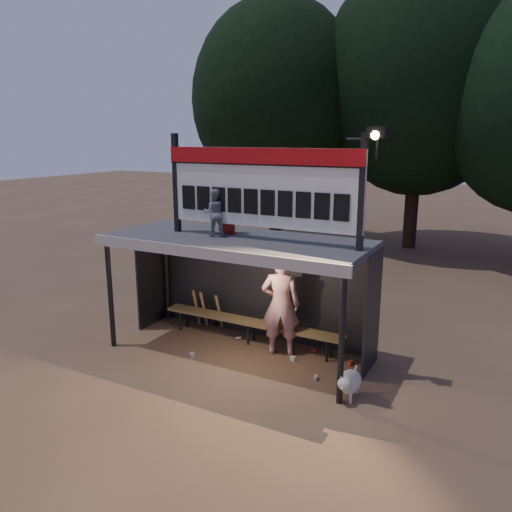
% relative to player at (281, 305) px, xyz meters
% --- Properties ---
extents(ground, '(80.00, 80.00, 0.00)m').
position_rel_player_xyz_m(ground, '(-0.77, -0.33, -1.02)').
color(ground, brown).
rests_on(ground, ground).
extents(player, '(0.87, 0.73, 2.03)m').
position_rel_player_xyz_m(player, '(0.00, 0.00, 0.00)').
color(player, white).
rests_on(player, ground).
extents(child_a, '(0.54, 0.50, 0.90)m').
position_rel_player_xyz_m(child_a, '(-1.19, -0.41, 1.75)').
color(child_a, gray).
rests_on(child_a, dugout_shelter).
extents(child_b, '(0.62, 0.59, 1.06)m').
position_rel_player_xyz_m(child_b, '(-1.13, -0.08, 1.84)').
color(child_b, maroon).
rests_on(child_b, dugout_shelter).
extents(dugout_shelter, '(5.10, 2.08, 2.32)m').
position_rel_player_xyz_m(dugout_shelter, '(-0.77, -0.09, 0.83)').
color(dugout_shelter, '#424244').
rests_on(dugout_shelter, ground).
extents(scoreboard_assembly, '(4.10, 0.27, 1.99)m').
position_rel_player_xyz_m(scoreboard_assembly, '(-0.21, -0.34, 2.31)').
color(scoreboard_assembly, black).
rests_on(scoreboard_assembly, dugout_shelter).
extents(bench, '(4.00, 0.35, 0.48)m').
position_rel_player_xyz_m(bench, '(-0.77, 0.22, -0.58)').
color(bench, olive).
rests_on(bench, ground).
extents(tree_left, '(6.46, 6.46, 9.27)m').
position_rel_player_xyz_m(tree_left, '(-4.77, 9.67, 4.50)').
color(tree_left, black).
rests_on(tree_left, ground).
extents(tree_mid, '(7.22, 7.22, 10.36)m').
position_rel_player_xyz_m(tree_mid, '(0.23, 11.17, 5.15)').
color(tree_mid, '#2F1F15').
rests_on(tree_mid, ground).
extents(dog, '(0.36, 0.81, 0.49)m').
position_rel_player_xyz_m(dog, '(1.71, -1.02, -0.74)').
color(dog, silver).
rests_on(dog, ground).
extents(bats, '(0.69, 0.36, 0.84)m').
position_rel_player_xyz_m(bats, '(-2.00, 0.49, -0.59)').
color(bats, '#986D47').
rests_on(bats, ground).
extents(litter, '(2.93, 1.42, 0.08)m').
position_rel_player_xyz_m(litter, '(0.13, -0.17, -0.98)').
color(litter, '#B72E1F').
rests_on(litter, ground).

